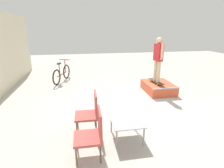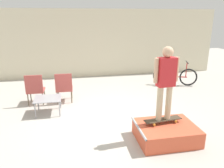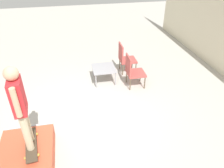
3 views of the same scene
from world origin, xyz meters
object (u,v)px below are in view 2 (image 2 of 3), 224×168
object	(u,v)px
patio_chair_left	(35,88)
skateboard_on_ramp	(163,120)
skate_ramp_box	(166,133)
person_skater	(166,78)
bicycle	(175,76)
coffee_table	(48,100)
patio_chair_right	(64,87)

from	to	relation	value
patio_chair_left	skateboard_on_ramp	bearing A→B (deg)	140.46
skate_ramp_box	person_skater	xyz separation A→B (m)	(-0.04, 0.13, 1.23)
skateboard_on_ramp	person_skater	xyz separation A→B (m)	(0.00, 0.00, 0.96)
bicycle	skateboard_on_ramp	bearing A→B (deg)	-100.17
person_skater	patio_chair_left	size ratio (longest dim) A/B	1.66
skateboard_on_ramp	bicycle	distance (m)	4.26
coffee_table	patio_chair_left	bearing A→B (deg)	119.79
skate_ramp_box	patio_chair_right	xyz separation A→B (m)	(-2.27, 2.76, 0.35)
person_skater	bicycle	distance (m)	4.39
patio_chair_left	patio_chair_right	distance (m)	0.89
skate_ramp_box	skateboard_on_ramp	size ratio (longest dim) A/B	1.48
person_skater	patio_chair_left	bearing A→B (deg)	134.35
patio_chair_left	bicycle	distance (m)	5.34
patio_chair_left	patio_chair_right	xyz separation A→B (m)	(0.89, 0.00, 0.00)
person_skater	coffee_table	distance (m)	3.40
person_skater	coffee_table	size ratio (longest dim) A/B	2.18
person_skater	coffee_table	xyz separation A→B (m)	(-2.67, 1.85, -1.01)
coffee_table	skateboard_on_ramp	bearing A→B (deg)	-34.78
patio_chair_left	bicycle	size ratio (longest dim) A/B	0.59
skate_ramp_box	bicycle	size ratio (longest dim) A/B	0.80
coffee_table	patio_chair_right	bearing A→B (deg)	60.40
skate_ramp_box	patio_chair_left	size ratio (longest dim) A/B	1.35
patio_chair_left	skate_ramp_box	bearing A→B (deg)	139.50
skate_ramp_box	skateboard_on_ramp	distance (m)	0.30
skate_ramp_box	skateboard_on_ramp	xyz separation A→B (m)	(-0.04, 0.13, 0.26)
skate_ramp_box	patio_chair_left	world-z (taller)	patio_chair_left
skateboard_on_ramp	patio_chair_right	distance (m)	3.45
skate_ramp_box	coffee_table	distance (m)	3.36
person_skater	bicycle	bearing A→B (deg)	54.78
skateboard_on_ramp	coffee_table	xyz separation A→B (m)	(-2.67, 1.85, -0.05)
person_skater	patio_chair_left	xyz separation A→B (m)	(-3.11, 2.63, -0.88)
patio_chair_right	bicycle	size ratio (longest dim) A/B	0.59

